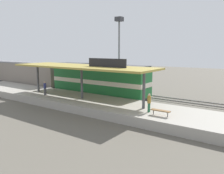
# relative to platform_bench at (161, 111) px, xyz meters

# --- Properties ---
(ground_plane) EXTENTS (120.00, 120.00, 0.00)m
(ground_plane) POSITION_rel_platform_bench_xyz_m (8.00, 10.35, -1.34)
(ground_plane) COLOR #5B564C
(track_near) EXTENTS (3.20, 110.00, 0.16)m
(track_near) POSITION_rel_platform_bench_xyz_m (6.00, 10.35, -1.31)
(track_near) COLOR #4E4941
(track_near) RESTS_ON ground
(track_far) EXTENTS (3.20, 110.00, 0.16)m
(track_far) POSITION_rel_platform_bench_xyz_m (10.60, 10.35, -1.31)
(track_far) COLOR #4E4941
(track_far) RESTS_ON ground
(platform) EXTENTS (6.00, 44.00, 0.90)m
(platform) POSITION_rel_platform_bench_xyz_m (1.40, 10.35, -0.89)
(platform) COLOR #9E998E
(platform) RESTS_ON ground
(station_canopy) EXTENTS (5.20, 18.00, 4.70)m
(station_canopy) POSITION_rel_platform_bench_xyz_m (1.40, 10.26, 3.19)
(station_canopy) COLOR #47474C
(station_canopy) RESTS_ON platform
(platform_bench) EXTENTS (0.44, 1.70, 0.50)m
(platform_bench) POSITION_rel_platform_bench_xyz_m (0.00, 0.00, 0.00)
(platform_bench) COLOR #333338
(platform_bench) RESTS_ON platform
(locomotive) EXTENTS (2.93, 14.43, 4.44)m
(locomotive) POSITION_rel_platform_bench_xyz_m (6.00, 11.56, 1.07)
(locomotive) COLOR #28282D
(locomotive) RESTS_ON track_near
(passenger_carriage_front) EXTENTS (2.90, 20.00, 4.24)m
(passenger_carriage_front) POSITION_rel_platform_bench_xyz_m (6.00, 29.56, 0.97)
(passenger_carriage_front) COLOR #28282D
(passenger_carriage_front) RESTS_ON track_near
(freight_car) EXTENTS (2.80, 12.00, 3.54)m
(freight_car) POSITION_rel_platform_bench_xyz_m (10.60, 18.39, 0.63)
(freight_car) COLOR #28282D
(freight_car) RESTS_ON track_far
(light_mast) EXTENTS (1.10, 1.10, 11.70)m
(light_mast) POSITION_rel_platform_bench_xyz_m (13.80, 13.44, 7.05)
(light_mast) COLOR slate
(light_mast) RESTS_ON ground
(person_waiting) EXTENTS (0.34, 0.34, 1.71)m
(person_waiting) POSITION_rel_platform_bench_xyz_m (0.26, 15.53, 0.51)
(person_waiting) COLOR #4C4C51
(person_waiting) RESTS_ON platform
(person_walking) EXTENTS (0.34, 0.34, 1.71)m
(person_walking) POSITION_rel_platform_bench_xyz_m (0.50, 1.34, 0.51)
(person_walking) COLOR #23603D
(person_walking) RESTS_ON platform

